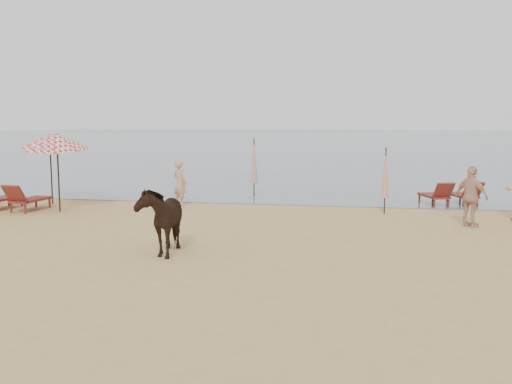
# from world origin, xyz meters

# --- Properties ---
(ground) EXTENTS (120.00, 120.00, 0.00)m
(ground) POSITION_xyz_m (0.00, 0.00, 0.00)
(ground) COLOR tan
(ground) RESTS_ON ground
(sea) EXTENTS (160.00, 140.00, 0.06)m
(sea) POSITION_xyz_m (0.00, 80.00, 0.00)
(sea) COLOR #51606B
(sea) RESTS_ON ground
(lounger_cluster_right) EXTENTS (2.08, 2.03, 0.59)m
(lounger_cluster_right) POSITION_xyz_m (5.72, 10.91, 0.41)
(lounger_cluster_right) COLOR maroon
(lounger_cluster_right) RESTS_ON ground
(umbrella_open_left_a) EXTENTS (2.14, 2.14, 2.44)m
(umbrella_open_left_a) POSITION_xyz_m (-7.97, 8.93, 2.19)
(umbrella_open_left_a) COLOR black
(umbrella_open_left_a) RESTS_ON ground
(umbrella_open_left_b) EXTENTS (2.03, 2.07, 2.59)m
(umbrella_open_left_b) POSITION_xyz_m (-6.85, 7.42, 2.24)
(umbrella_open_left_b) COLOR black
(umbrella_open_left_b) RESTS_ON ground
(umbrella_closed_left) EXTENTS (0.27, 0.27, 2.25)m
(umbrella_closed_left) POSITION_xyz_m (-1.32, 11.91, 1.38)
(umbrella_closed_left) COLOR black
(umbrella_closed_left) RESTS_ON ground
(umbrella_closed_right) EXTENTS (0.25, 0.25, 2.08)m
(umbrella_closed_right) POSITION_xyz_m (3.41, 8.85, 1.28)
(umbrella_closed_right) COLOR black
(umbrella_closed_right) RESTS_ON ground
(cow) EXTENTS (1.12, 1.93, 1.54)m
(cow) POSITION_xyz_m (-1.70, 2.59, 0.77)
(cow) COLOR black
(cow) RESTS_ON ground
(beachgoer_left) EXTENTS (0.69, 0.63, 1.57)m
(beachgoer_left) POSITION_xyz_m (-3.44, 9.35, 0.79)
(beachgoer_left) COLOR tan
(beachgoer_left) RESTS_ON ground
(beachgoer_right_b) EXTENTS (1.00, 0.99, 1.69)m
(beachgoer_right_b) POSITION_xyz_m (5.65, 7.01, 0.84)
(beachgoer_right_b) COLOR tan
(beachgoer_right_b) RESTS_ON ground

